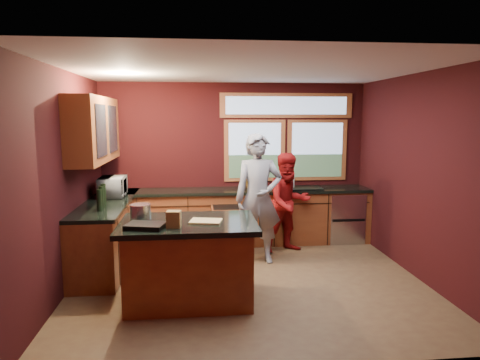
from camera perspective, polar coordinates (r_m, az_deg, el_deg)
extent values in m
plane|color=brown|center=(5.76, 1.13, -13.25)|extent=(4.50, 4.50, 0.00)
cube|color=black|center=(7.38, -0.74, 2.37)|extent=(4.50, 0.02, 2.70)
cube|color=black|center=(3.47, 5.25, -4.56)|extent=(4.50, 0.02, 2.70)
cube|color=black|center=(5.60, -22.33, -0.19)|extent=(0.02, 4.00, 2.70)
cube|color=black|center=(6.11, 22.62, 0.46)|extent=(0.02, 4.00, 2.70)
cube|color=silver|center=(5.38, 1.21, 14.53)|extent=(4.50, 4.00, 0.02)
cube|color=#8BA0C0|center=(7.39, 1.98, 3.93)|extent=(1.06, 0.02, 1.06)
cube|color=#8BA0C0|center=(7.62, 10.22, 3.94)|extent=(1.06, 0.02, 1.06)
cube|color=brown|center=(7.47, 6.25, 9.85)|extent=(2.30, 0.02, 0.42)
cube|color=#5D2716|center=(6.32, -18.90, 6.36)|extent=(0.36, 1.80, 0.90)
cube|color=#5D2716|center=(7.24, -0.51, -5.06)|extent=(4.50, 0.60, 0.88)
cube|color=black|center=(7.14, -0.51, -1.44)|extent=(4.50, 0.64, 0.05)
cube|color=#B7B7BC|center=(7.62, 13.53, -4.73)|extent=(0.60, 0.58, 0.85)
cube|color=black|center=(7.29, 8.15, -1.32)|extent=(0.66, 0.46, 0.05)
cube|color=#5D2716|center=(6.52, -17.23, -6.97)|extent=(0.60, 2.30, 0.88)
cube|color=black|center=(6.41, -17.33, -2.96)|extent=(0.64, 2.30, 0.05)
cube|color=#5D2716|center=(5.08, -6.81, -11.04)|extent=(1.40, 0.90, 0.88)
cube|color=black|center=(4.94, -6.91, -5.84)|extent=(1.55, 1.05, 0.06)
imported|color=slate|center=(6.22, 2.45, -2.51)|extent=(0.69, 0.46, 1.90)
imported|color=maroon|center=(6.78, 6.47, -3.04)|extent=(0.91, 0.79, 1.57)
imported|color=#999999|center=(6.73, -16.61, -0.88)|extent=(0.38, 0.55, 0.30)
imported|color=#999999|center=(7.20, 1.56, 0.14)|extent=(0.29, 0.25, 0.32)
cylinder|color=silver|center=(7.27, 6.82, -0.01)|extent=(0.12, 0.12, 0.28)
cube|color=tan|center=(4.88, -4.57, -5.49)|extent=(0.39, 0.32, 0.02)
cylinder|color=silver|center=(5.10, -13.11, -4.17)|extent=(0.24, 0.24, 0.18)
cube|color=brown|center=(4.68, -8.83, -5.19)|extent=(0.16, 0.14, 0.18)
cube|color=black|center=(4.72, -12.48, -5.98)|extent=(0.45, 0.37, 0.05)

